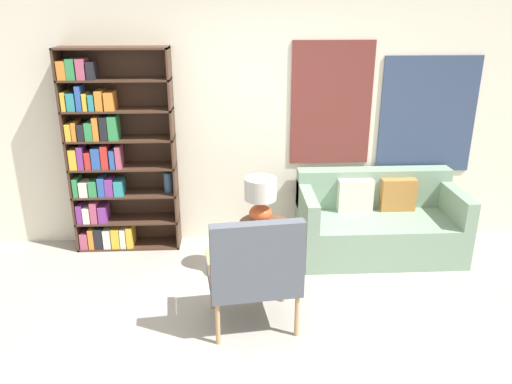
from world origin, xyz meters
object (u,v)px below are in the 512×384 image
at_px(couch, 377,223).
at_px(table_lamp, 261,196).
at_px(side_table, 264,230).
at_px(armchair, 255,268).
at_px(bookshelf, 109,158).

relative_size(couch, table_lamp, 3.90).
relative_size(couch, side_table, 2.84).
distance_m(armchair, couch, 1.89).
bearing_deg(bookshelf, armchair, -48.18).
bearing_deg(bookshelf, couch, -5.32).
bearing_deg(side_table, bookshelf, 154.00).
height_order(bookshelf, couch, bookshelf).
bearing_deg(side_table, couch, 21.96).
height_order(bookshelf, armchair, bookshelf).
relative_size(bookshelf, side_table, 3.62).
distance_m(bookshelf, armchair, 2.15).
distance_m(couch, side_table, 1.32).
xyz_separation_m(bookshelf, armchair, (1.40, -1.57, -0.42)).
distance_m(couch, table_lamp, 1.42).
xyz_separation_m(bookshelf, side_table, (1.53, -0.74, -0.49)).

